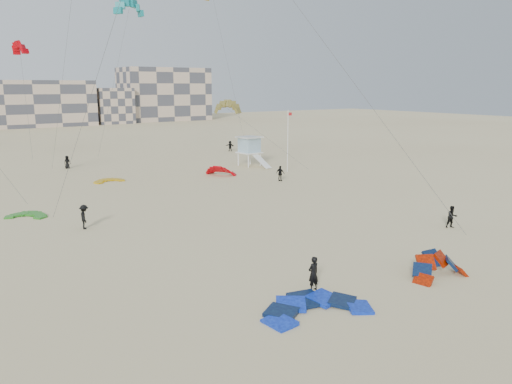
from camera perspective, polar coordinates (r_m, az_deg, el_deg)
ground at (r=23.79m, az=10.14°, el=-14.26°), size 320.00×320.00×0.00m
kite_ground_blue at (r=24.45m, az=6.78°, el=-13.40°), size 5.83×6.02×1.05m
kite_ground_orange at (r=30.03m, az=20.09°, el=-9.14°), size 3.70×3.73×3.45m
kite_ground_green at (r=44.84m, az=-24.70°, el=-2.61°), size 4.25×4.29×0.72m
kite_ground_red_far at (r=60.17m, az=-4.01°, el=1.96°), size 5.28×5.24×3.60m
kite_ground_yellow at (r=58.12m, az=-16.44°, el=1.14°), size 3.16×3.32×0.56m
kitesurfer_main at (r=26.38m, az=6.57°, el=-9.25°), size 0.71×0.50×1.85m
kitesurfer_b at (r=40.25m, az=21.49°, el=-2.67°), size 1.01×0.92×1.69m
kitesurfer_c at (r=39.33m, az=-19.03°, el=-2.71°), size 0.89×1.29×1.83m
kitesurfer_d at (r=56.08m, az=2.79°, el=2.14°), size 0.82×1.10×1.74m
kitesurfer_e at (r=69.19m, az=-20.77°, el=3.22°), size 0.91×0.69×1.67m
kitesurfer_f at (r=82.29m, az=-2.98°, el=5.27°), size 1.22×1.61×1.69m
kite_fly_olive at (r=57.71m, az=-3.31°, el=9.53°), size 9.62×7.86×8.27m
kite_fly_teal_b at (r=79.05m, az=-14.28°, el=19.65°), size 10.07×7.43×21.82m
kite_fly_red at (r=77.53m, az=-25.38°, el=14.55°), size 3.98×7.75×15.71m
lifeguard_tower_near at (r=66.79m, az=-0.75°, el=4.67°), size 3.09×5.53×3.92m
flagpole at (r=61.96m, az=3.66°, el=5.99°), size 0.62×0.10×7.61m
condo_mid at (r=147.32m, az=-24.62°, el=9.19°), size 32.00×16.00×12.00m
condo_east at (r=160.89m, az=-10.43°, el=10.92°), size 26.00×14.00×16.00m
condo_fill_right at (r=150.76m, az=-16.11°, el=9.45°), size 10.00×10.00×10.00m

